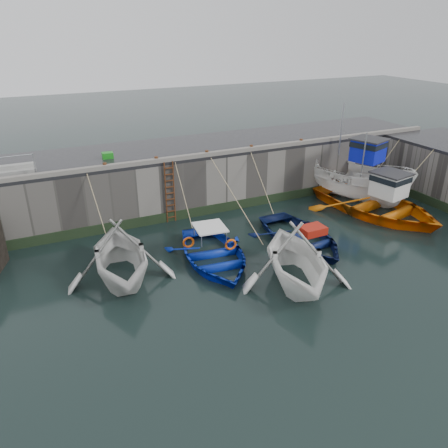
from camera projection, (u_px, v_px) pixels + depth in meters
name	position (u px, v px, depth m)	size (l,w,h in m)	color
ground	(318.00, 316.00, 15.32)	(120.00, 120.00, 0.00)	black
quay_back	(189.00, 175.00, 24.98)	(30.00, 5.00, 3.00)	slate
road_back	(188.00, 147.00, 24.32)	(30.00, 5.00, 0.16)	black
kerb_back	(204.00, 155.00, 22.31)	(30.00, 0.30, 0.20)	slate
algae_back	(206.00, 210.00, 23.41)	(30.00, 0.08, 0.50)	black
ladder	(170.00, 193.00, 22.04)	(0.51, 0.08, 3.20)	#3F1E0F
boat_near_white	(122.00, 278.00, 17.66)	(4.52, 5.23, 2.76)	silver
boat_near_white_rope	(105.00, 242.00, 20.55)	(0.04, 3.29, 3.10)	tan
boat_near_blue	(214.00, 261.00, 18.92)	(3.82, 5.35, 1.11)	#0B28AD
boat_near_blue_rope	(184.00, 228.00, 21.93)	(0.04, 3.49, 3.10)	tan
boat_near_blacktrim	(294.00, 282.00, 17.36)	(4.57, 5.30, 2.79)	white
boat_near_blacktrim_rope	(236.00, 232.00, 21.58)	(0.04, 5.86, 3.10)	tan
boat_near_navy	(300.00, 242.00, 20.50)	(3.83, 5.36, 1.11)	#0B1747
boat_near_navy_rope	(261.00, 214.00, 23.57)	(0.04, 3.59, 3.10)	tan
boat_far_white	(355.00, 180.00, 25.23)	(4.90, 7.55, 5.73)	white
boat_far_orange	(377.00, 205.00, 23.48)	(6.65, 8.29, 4.53)	orange
fish_crate	(108.00, 155.00, 22.03)	(0.53, 0.41, 0.30)	#18851A
railing	(17.00, 169.00, 19.79)	(1.60, 1.05, 1.00)	#A5A8AD
bollard_a	(105.00, 166.00, 20.45)	(0.18, 0.18, 0.28)	#3F1E0F
bollard_b	(156.00, 159.00, 21.41)	(0.18, 0.18, 0.28)	#3F1E0F
bollard_c	(207.00, 153.00, 22.45)	(0.18, 0.18, 0.28)	#3F1E0F
bollard_d	(251.00, 148.00, 23.46)	(0.18, 0.18, 0.28)	#3F1E0F
bollard_e	(301.00, 141.00, 24.69)	(0.18, 0.18, 0.28)	#3F1E0F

